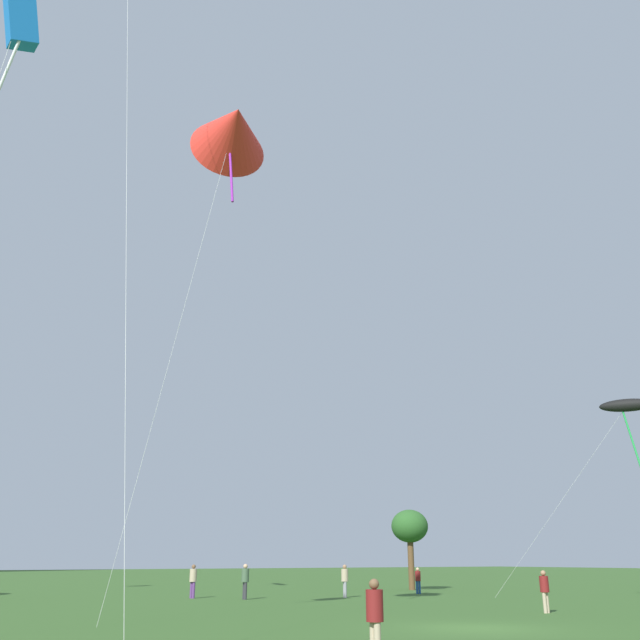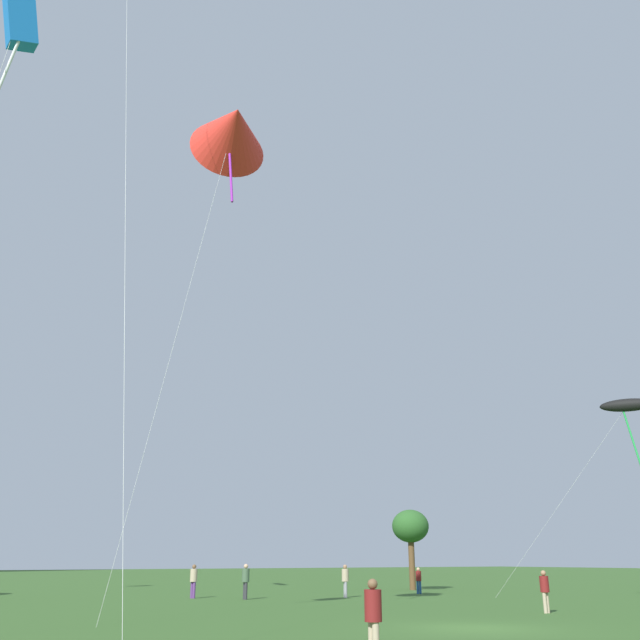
{
  "view_description": "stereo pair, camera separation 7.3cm",
  "coord_description": "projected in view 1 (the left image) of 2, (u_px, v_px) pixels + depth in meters",
  "views": [
    {
      "loc": [
        -17.13,
        -18.58,
        2.15
      ],
      "look_at": [
        -0.93,
        8.34,
        12.92
      ],
      "focal_mm": 39.15,
      "sensor_mm": 36.0,
      "label": 1
    },
    {
      "loc": [
        -17.06,
        -18.62,
        2.15
      ],
      "look_at": [
        -0.93,
        8.34,
        12.92
      ],
      "focal_mm": 39.15,
      "sensor_mm": 36.0,
      "label": 2
    }
  ],
  "objects": [
    {
      "name": "person_standing_2",
      "position": [
        245.0,
        579.0,
        39.03
      ],
      "size": [
        0.42,
        0.42,
        1.87
      ],
      "rotation": [
        0.0,
        0.0,
        4.68
      ],
      "color": "#2D2D33",
      "rests_on": "ground"
    },
    {
      "name": "ground",
      "position": [
        476.0,
        628.0,
        22.71
      ],
      "size": [
        280.0,
        280.0,
        0.0
      ],
      "primitive_type": "plane",
      "color": "#335623"
    },
    {
      "name": "kite_flying_0",
      "position": [
        20.0,
        14.0,
        23.52
      ],
      "size": [
        2.92,
        1.39,
        20.85
      ],
      "color": "silver",
      "rests_on": "ground"
    },
    {
      "name": "park_tree_0",
      "position": [
        410.0,
        527.0,
        51.96
      ],
      "size": [
        2.72,
        2.72,
        5.64
      ],
      "color": "brown",
      "rests_on": "ground"
    },
    {
      "name": "kite_flying_4",
      "position": [
        233.0,
        130.0,
        28.38
      ],
      "size": [
        4.76,
        4.35,
        20.47
      ],
      "color": "silver",
      "rests_on": "ground"
    },
    {
      "name": "person_standing_1",
      "position": [
        418.0,
        579.0,
        45.22
      ],
      "size": [
        0.36,
        0.36,
        1.61
      ],
      "rotation": [
        0.0,
        0.0,
        2.48
      ],
      "color": "#1E478C",
      "rests_on": "ground"
    },
    {
      "name": "kite_flying_1",
      "position": [
        627.0,
        406.0,
        37.99
      ],
      "size": [
        3.36,
        10.2,
        10.45
      ],
      "color": "silver",
      "rests_on": "ground"
    },
    {
      "name": "person_standing_0",
      "position": [
        193.0,
        579.0,
        40.2
      ],
      "size": [
        0.41,
        0.41,
        1.84
      ],
      "rotation": [
        0.0,
        0.0,
        5.07
      ],
      "color": "#593372",
      "rests_on": "ground"
    },
    {
      "name": "person_standing_4",
      "position": [
        375.0,
        614.0,
        15.36
      ],
      "size": [
        0.38,
        0.38,
        1.73
      ],
      "rotation": [
        0.0,
        0.0,
        4.64
      ],
      "color": "tan",
      "rests_on": "ground"
    },
    {
      "name": "person_standing_3",
      "position": [
        545.0,
        588.0,
        29.32
      ],
      "size": [
        0.37,
        0.37,
        1.68
      ],
      "rotation": [
        0.0,
        0.0,
        3.3
      ],
      "color": "tan",
      "rests_on": "ground"
    },
    {
      "name": "person_standing_5",
      "position": [
        345.0,
        578.0,
        40.99
      ],
      "size": [
        0.41,
        0.41,
        1.82
      ],
      "rotation": [
        0.0,
        0.0,
        1.26
      ],
      "color": "gray",
      "rests_on": "ground"
    }
  ]
}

